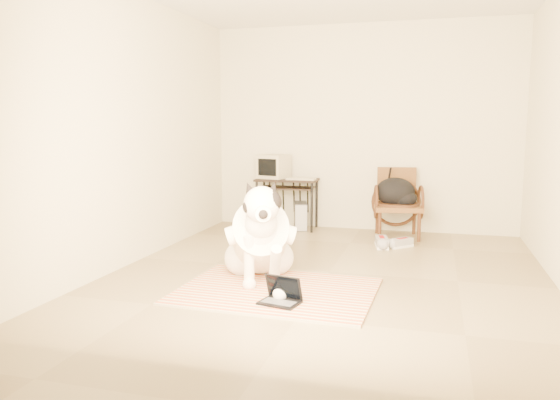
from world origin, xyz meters
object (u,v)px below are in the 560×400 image
at_px(computer_desk, 287,186).
at_px(pc_tower, 301,216).
at_px(backpack, 397,193).
at_px(rattan_chair, 397,203).
at_px(dog, 260,239).
at_px(laptop, 281,296).
at_px(crt_monitor, 274,166).

height_order(computer_desk, pc_tower, computer_desk).
distance_m(pc_tower, backpack, 1.35).
distance_m(pc_tower, rattan_chair, 1.32).
relative_size(dog, pc_tower, 2.91).
bearing_deg(pc_tower, computer_desk, -168.74).
bearing_deg(laptop, pc_tower, 100.87).
height_order(dog, backpack, dog).
height_order(dog, laptop, dog).
height_order(pc_tower, rattan_chair, rattan_chair).
relative_size(dog, rattan_chair, 1.40).
bearing_deg(crt_monitor, laptop, -72.56).
bearing_deg(backpack, crt_monitor, 172.44).
distance_m(dog, laptop, 0.75).
xyz_separation_m(pc_tower, backpack, (1.28, -0.22, 0.38)).
relative_size(rattan_chair, backpack, 1.69).
distance_m(laptop, crt_monitor, 3.31).
bearing_deg(backpack, rattan_chair, 83.87).
relative_size(laptop, backpack, 0.68).
xyz_separation_m(computer_desk, pc_tower, (0.18, 0.04, -0.40)).
bearing_deg(pc_tower, dog, -84.66).
xyz_separation_m(computer_desk, rattan_chair, (1.47, -0.12, -0.15)).
bearing_deg(backpack, dog, -114.65).
relative_size(laptop, pc_tower, 0.83).
xyz_separation_m(rattan_chair, backpack, (-0.01, -0.07, 0.13)).
relative_size(laptop, computer_desk, 0.41).
distance_m(laptop, computer_desk, 3.18).
bearing_deg(pc_tower, backpack, -9.79).
bearing_deg(rattan_chair, laptop, -103.35).
xyz_separation_m(dog, backpack, (1.04, 2.27, 0.17)).
bearing_deg(rattan_chair, backpack, -96.13).
bearing_deg(backpack, laptop, -103.51).
height_order(computer_desk, rattan_chair, rattan_chair).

